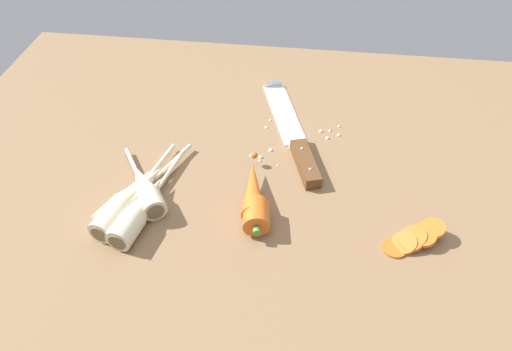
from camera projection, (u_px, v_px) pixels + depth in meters
ground_plane at (257, 182)px, 88.60cm from camera, size 120.00×90.00×4.00cm
chefs_knife at (289, 124)px, 96.76cm from camera, size 14.03×34.02×4.18cm
whole_carrot at (256, 196)px, 80.30cm from camera, size 6.26×18.32×4.20cm
parsnip_front at (133, 195)px, 80.65cm from camera, size 10.98×22.52×4.00cm
parsnip_mid_left at (141, 208)px, 78.56cm from camera, size 6.66×22.62×4.00cm
parsnip_mid_right at (126, 200)px, 79.81cm from camera, size 7.74×23.30×4.00cm
parsnip_back at (145, 188)px, 81.78cm from camera, size 11.71×16.31×4.00cm
carrot_slice_stack at (415, 238)px, 75.34cm from camera, size 9.41×6.88×3.63cm
mince_crumbs at (294, 140)px, 93.58cm from camera, size 16.29×14.66×0.79cm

